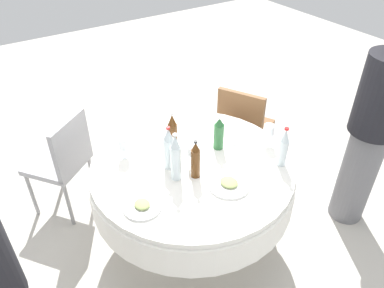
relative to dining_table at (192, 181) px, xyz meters
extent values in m
plane|color=#B7B2A8|center=(0.00, 0.00, -0.59)|extent=(10.00, 10.00, 0.00)
cylinder|color=white|center=(0.00, 0.00, 0.13)|extent=(1.32, 1.32, 0.04)
cylinder|color=white|center=(0.00, 0.00, 0.00)|extent=(1.35, 1.35, 0.22)
cylinder|color=slate|center=(0.00, 0.00, -0.35)|extent=(0.14, 0.14, 0.48)
cylinder|color=slate|center=(0.00, 0.00, -0.58)|extent=(0.56, 0.56, 0.03)
cylinder|color=silver|center=(0.32, 0.48, 0.24)|extent=(0.06, 0.06, 0.18)
cone|color=silver|center=(0.32, 0.48, 0.38)|extent=(0.05, 0.05, 0.09)
cylinder|color=red|center=(0.32, 0.48, 0.43)|extent=(0.03, 0.03, 0.01)
cylinder|color=#593314|center=(0.11, -0.05, 0.25)|extent=(0.06, 0.06, 0.20)
cone|color=#593314|center=(0.11, -0.05, 0.38)|extent=(0.05, 0.05, 0.06)
cylinder|color=black|center=(0.11, -0.05, 0.41)|extent=(0.02, 0.02, 0.01)
cylinder|color=silver|center=(-0.05, -0.14, 0.26)|extent=(0.07, 0.07, 0.22)
cone|color=silver|center=(-0.05, -0.14, 0.40)|extent=(0.06, 0.06, 0.08)
cylinder|color=red|center=(-0.05, -0.14, 0.45)|extent=(0.03, 0.03, 0.01)
cylinder|color=silver|center=(0.06, -0.16, 0.27)|extent=(0.06, 0.06, 0.24)
cone|color=silver|center=(0.06, -0.16, 0.43)|extent=(0.06, 0.06, 0.08)
cylinder|color=silver|center=(0.06, -0.16, 0.47)|extent=(0.03, 0.03, 0.01)
cylinder|color=#593314|center=(-0.20, -0.02, 0.25)|extent=(0.06, 0.06, 0.20)
cone|color=#593314|center=(-0.20, -0.02, 0.39)|extent=(0.06, 0.06, 0.08)
cylinder|color=silver|center=(-0.20, -0.02, 0.43)|extent=(0.02, 0.02, 0.01)
cylinder|color=#2D6B38|center=(-0.05, 0.25, 0.24)|extent=(0.07, 0.07, 0.18)
cone|color=#2D6B38|center=(-0.05, 0.25, 0.36)|extent=(0.06, 0.06, 0.05)
cylinder|color=silver|center=(-0.05, 0.25, 0.39)|extent=(0.03, 0.03, 0.01)
cylinder|color=white|center=(0.10, 0.56, 0.15)|extent=(0.06, 0.06, 0.00)
cylinder|color=white|center=(0.10, 0.56, 0.19)|extent=(0.01, 0.01, 0.08)
cylinder|color=white|center=(0.10, 0.56, 0.27)|extent=(0.07, 0.07, 0.07)
cylinder|color=gold|center=(0.10, 0.56, 0.25)|extent=(0.06, 0.06, 0.03)
cylinder|color=white|center=(0.01, 0.00, 0.15)|extent=(0.06, 0.06, 0.00)
cylinder|color=white|center=(0.01, 0.00, 0.19)|extent=(0.01, 0.01, 0.08)
cylinder|color=white|center=(0.01, 0.00, 0.27)|extent=(0.07, 0.07, 0.07)
cylinder|color=maroon|center=(0.01, 0.00, 0.25)|extent=(0.06, 0.06, 0.03)
cylinder|color=white|center=(-0.31, -0.33, 0.15)|extent=(0.06, 0.06, 0.00)
cylinder|color=white|center=(-0.31, -0.33, 0.19)|extent=(0.01, 0.01, 0.07)
cylinder|color=white|center=(-0.31, -0.33, 0.26)|extent=(0.08, 0.08, 0.08)
cylinder|color=white|center=(0.30, 0.07, 0.16)|extent=(0.26, 0.26, 0.02)
ellipsoid|color=#8C9E59|center=(0.30, 0.07, 0.18)|extent=(0.12, 0.10, 0.02)
cylinder|color=white|center=(0.18, -0.45, 0.16)|extent=(0.22, 0.22, 0.02)
ellipsoid|color=#8C9E59|center=(0.18, -0.45, 0.18)|extent=(0.10, 0.09, 0.02)
cube|color=silver|center=(0.03, 0.40, 0.15)|extent=(0.13, 0.14, 0.00)
cylinder|color=slate|center=(0.47, 1.20, -0.18)|extent=(0.26, 0.26, 0.82)
cylinder|color=black|center=(0.47, 1.20, 0.51)|extent=(0.34, 0.34, 0.56)
cube|color=brown|center=(-0.47, 0.88, -0.14)|extent=(0.54, 0.54, 0.04)
cube|color=brown|center=(-0.39, 0.72, 0.07)|extent=(0.37, 0.22, 0.42)
cylinder|color=gray|center=(-0.40, 1.11, -0.38)|extent=(0.03, 0.03, 0.43)
cylinder|color=gray|center=(-0.70, 0.95, -0.38)|extent=(0.03, 0.03, 0.43)
cylinder|color=gray|center=(-0.24, 0.81, -0.38)|extent=(0.03, 0.03, 0.43)
cylinder|color=gray|center=(-0.54, 0.65, -0.38)|extent=(0.03, 0.03, 0.43)
cube|color=#99999E|center=(-0.88, -0.68, -0.14)|extent=(0.56, 0.56, 0.04)
cube|color=#99999E|center=(-0.74, -0.57, 0.07)|extent=(0.28, 0.34, 0.42)
cylinder|color=gray|center=(-1.12, -0.65, -0.38)|extent=(0.03, 0.03, 0.43)
cylinder|color=gray|center=(-0.91, -0.92, -0.38)|extent=(0.03, 0.03, 0.43)
cylinder|color=gray|center=(-0.85, -0.44, -0.38)|extent=(0.03, 0.03, 0.43)
cylinder|color=gray|center=(-0.64, -0.71, -0.38)|extent=(0.03, 0.03, 0.43)
camera|label=1|loc=(1.58, -1.03, 1.68)|focal=34.85mm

